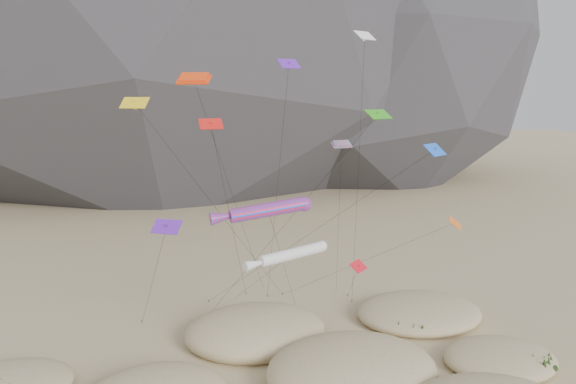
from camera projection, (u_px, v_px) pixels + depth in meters
The scene contains 6 objects.
kite_stakes at pixel (259, 301), 62.23m from camera, with size 23.03×6.07×0.30m.
rainbow_tube_kite at pixel (264, 210), 46.13m from camera, with size 11.45×12.17×14.42m.
white_tube_kite at pixel (289, 255), 44.75m from camera, with size 7.46×19.43×10.98m.
orange_parafoil at pixel (195, 82), 44.25m from camera, with size 11.78×17.49×24.60m.
multi_parafoil at pixel (342, 147), 53.45m from camera, with size 4.52×9.12×18.54m.
delta_kites at pixel (319, 156), 47.14m from camera, with size 31.83×22.83×28.23m.
Camera 1 is at (-14.91, -33.31, 23.05)m, focal length 35.00 mm.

